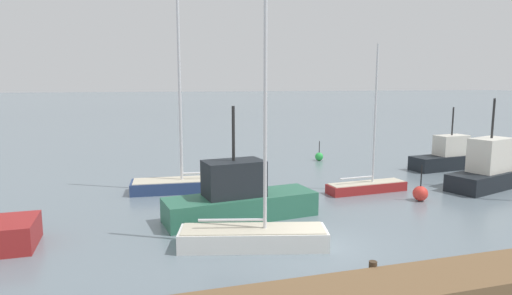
{
  "coord_description": "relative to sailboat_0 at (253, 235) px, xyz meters",
  "views": [
    {
      "loc": [
        -6.68,
        -13.8,
        5.9
      ],
      "look_at": [
        0.0,
        8.74,
        2.41
      ],
      "focal_mm": 30.43,
      "sensor_mm": 36.0,
      "label": 1
    }
  ],
  "objects": [
    {
      "name": "ground_plane",
      "position": [
        2.5,
        -0.65,
        -0.48
      ],
      "size": [
        600.0,
        600.0,
        0.0
      ],
      "primitive_type": "plane",
      "color": "slate"
    },
    {
      "name": "dock_pier",
      "position": [
        2.5,
        -4.99,
        -0.16
      ],
      "size": [
        24.05,
        2.17,
        0.76
      ],
      "color": "brown",
      "rests_on": "ground_plane"
    },
    {
      "name": "sailboat_0",
      "position": [
        0.0,
        0.0,
        0.0
      ],
      "size": [
        5.52,
        2.74,
        9.4
      ],
      "rotation": [
        0.0,
        0.0,
        -0.26
      ],
      "color": "white",
      "rests_on": "ground_plane"
    },
    {
      "name": "sailboat_2",
      "position": [
        -0.95,
        9.04,
        0.02
      ],
      "size": [
        6.65,
        2.35,
        10.74
      ],
      "rotation": [
        0.0,
        0.0,
        3.05
      ],
      "color": "navy",
      "rests_on": "ground_plane"
    },
    {
      "name": "sailboat_3",
      "position": [
        8.21,
        6.0,
        -0.08
      ],
      "size": [
        4.6,
        1.36,
        7.95
      ],
      "rotation": [
        0.0,
        0.0,
        0.06
      ],
      "color": "maroon",
      "rests_on": "ground_plane"
    },
    {
      "name": "fishing_boat_0",
      "position": [
        17.05,
        10.18,
        0.37
      ],
      "size": [
        5.65,
        2.16,
        4.27
      ],
      "rotation": [
        0.0,
        0.0,
        0.11
      ],
      "color": "black",
      "rests_on": "ground_plane"
    },
    {
      "name": "fishing_boat_1",
      "position": [
        0.33,
        3.41,
        0.44
      ],
      "size": [
        6.89,
        2.81,
        4.95
      ],
      "rotation": [
        0.0,
        0.0,
        3.27
      ],
      "color": "#2D6B51",
      "rests_on": "ground_plane"
    },
    {
      "name": "fishing_boat_3",
      "position": [
        15.53,
        4.95,
        0.53
      ],
      "size": [
        6.61,
        3.63,
        5.07
      ],
      "rotation": [
        0.0,
        0.0,
        3.44
      ],
      "color": "black",
      "rests_on": "ground_plane"
    },
    {
      "name": "channel_buoy_1",
      "position": [
        9.81,
        15.67,
        -0.16
      ],
      "size": [
        0.63,
        0.63,
        1.51
      ],
      "color": "green",
      "rests_on": "ground_plane"
    },
    {
      "name": "channel_buoy_2",
      "position": [
        9.86,
        3.65,
        -0.09
      ],
      "size": [
        0.75,
        0.75,
        1.83
      ],
      "color": "red",
      "rests_on": "ground_plane"
    }
  ]
}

